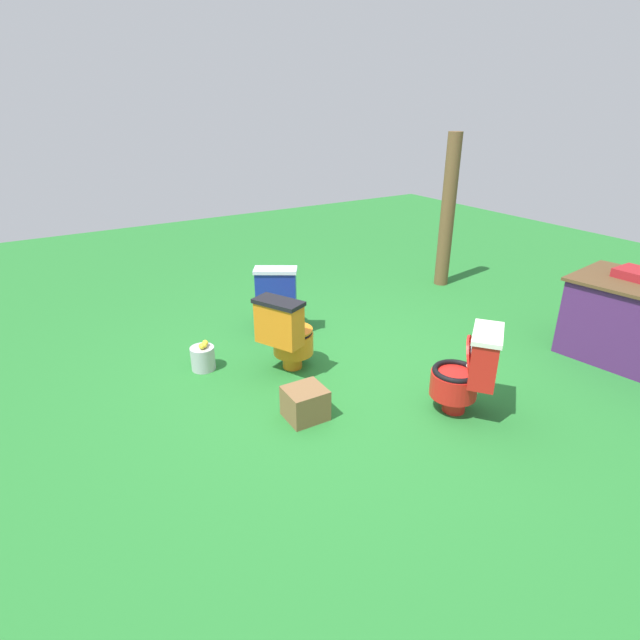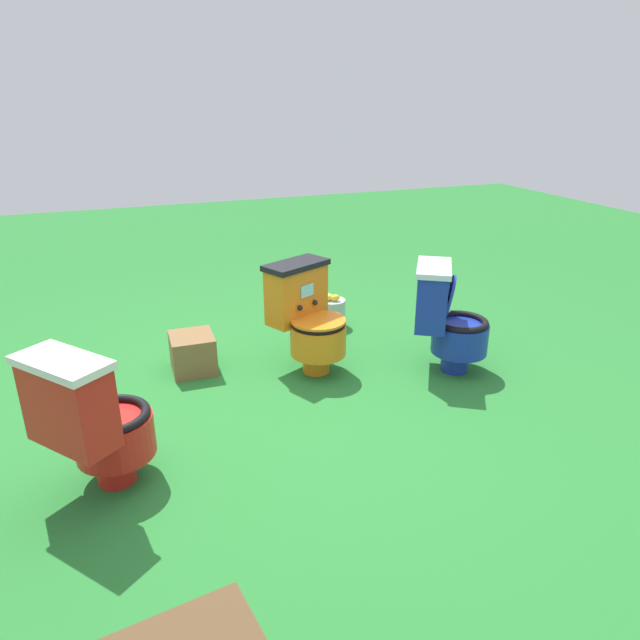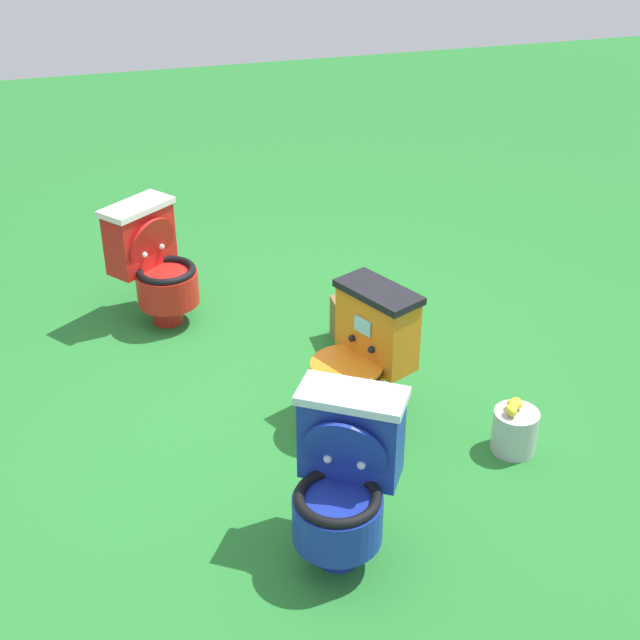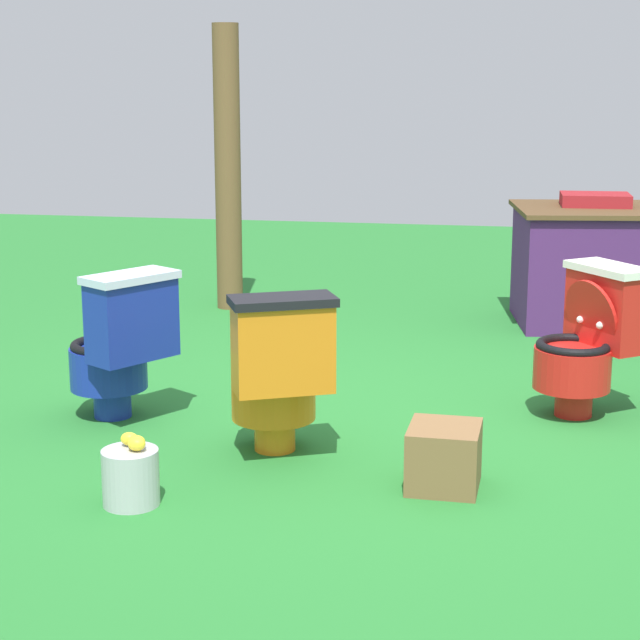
{
  "view_description": "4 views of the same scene",
  "coord_description": "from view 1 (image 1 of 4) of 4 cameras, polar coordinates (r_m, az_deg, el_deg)",
  "views": [
    {
      "loc": [
        3.27,
        -2.34,
        2.28
      ],
      "look_at": [
        -0.37,
        -0.05,
        0.41
      ],
      "focal_mm": 28.27,
      "sensor_mm": 36.0,
      "label": 1
    },
    {
      "loc": [
        0.86,
        2.89,
        1.75
      ],
      "look_at": [
        -0.33,
        -0.17,
        0.45
      ],
      "focal_mm": 32.16,
      "sensor_mm": 36.0,
      "label": 2
    },
    {
      "loc": [
        -3.88,
        0.8,
        2.74
      ],
      "look_at": [
        -0.14,
        -0.27,
        0.5
      ],
      "focal_mm": 50.36,
      "sensor_mm": 36.0,
      "label": 3
    },
    {
      "loc": [
        0.66,
        -4.86,
        1.64
      ],
      "look_at": [
        -0.3,
        0.33,
        0.44
      ],
      "focal_mm": 61.88,
      "sensor_mm": 36.0,
      "label": 4
    }
  ],
  "objects": [
    {
      "name": "toilet_orange",
      "position": [
        4.52,
        -3.75,
        -1.55
      ],
      "size": [
        0.57,
        0.62,
        0.73
      ],
      "rotation": [
        0.0,
        0.0,
        0.43
      ],
      "color": "orange",
      "rests_on": "ground"
    },
    {
      "name": "lemon_bucket",
      "position": [
        4.76,
        -13.11,
        -4.16
      ],
      "size": [
        0.22,
        0.22,
        0.28
      ],
      "color": "#B7B7BF",
      "rests_on": "ground"
    },
    {
      "name": "ground",
      "position": [
        4.62,
        2.99,
        -6.07
      ],
      "size": [
        14.0,
        14.0,
        0.0
      ],
      "primitive_type": "plane",
      "color": "#26752D"
    },
    {
      "name": "toilet_red",
      "position": [
        4.06,
        16.4,
        -5.55
      ],
      "size": [
        0.64,
        0.62,
        0.73
      ],
      "rotation": [
        0.0,
        0.0,
        2.23
      ],
      "color": "red",
      "rests_on": "ground"
    },
    {
      "name": "small_crate",
      "position": [
        3.96,
        -1.69,
        -9.39
      ],
      "size": [
        0.29,
        0.31,
        0.25
      ],
      "primitive_type": "cube",
      "rotation": [
        0.0,
        0.0,
        1.54
      ],
      "color": "brown",
      "rests_on": "ground"
    },
    {
      "name": "toilet_blue",
      "position": [
        5.35,
        -4.85,
        2.58
      ],
      "size": [
        0.63,
        0.6,
        0.73
      ],
      "rotation": [
        0.0,
        0.0,
        1.0
      ],
      "color": "#192D9E",
      "rests_on": "ground"
    },
    {
      "name": "wooden_post",
      "position": [
        6.81,
        14.26,
        11.77
      ],
      "size": [
        0.18,
        0.18,
        1.94
      ],
      "primitive_type": "cylinder",
      "color": "brown",
      "rests_on": "ground"
    }
  ]
}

